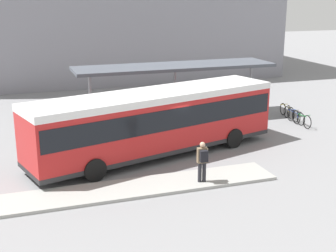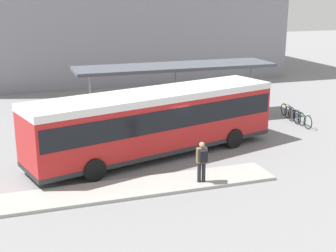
{
  "view_description": "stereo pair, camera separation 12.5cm",
  "coord_description": "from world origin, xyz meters",
  "px_view_note": "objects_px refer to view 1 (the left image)",
  "views": [
    {
      "loc": [
        -6.02,
        -19.28,
        7.13
      ],
      "look_at": [
        0.59,
        0.0,
        1.33
      ],
      "focal_mm": 50.0,
      "sensor_mm": 36.0,
      "label": 1
    },
    {
      "loc": [
        -5.9,
        -19.33,
        7.13
      ],
      "look_at": [
        0.59,
        0.0,
        1.33
      ],
      "focal_mm": 50.0,
      "sensor_mm": 36.0,
      "label": 2
    }
  ],
  "objects_px": {
    "city_bus": "(156,118)",
    "bicycle_yellow": "(287,111)",
    "bicycle_black": "(291,114)",
    "potted_planter_near_shelter": "(181,119)",
    "bicycle_blue": "(296,117)",
    "bicycle_green": "(302,119)",
    "pedestrian_waiting": "(203,159)"
  },
  "relations": [
    {
      "from": "city_bus",
      "to": "bicycle_yellow",
      "type": "height_order",
      "value": "city_bus"
    },
    {
      "from": "bicycle_black",
      "to": "potted_planter_near_shelter",
      "type": "distance_m",
      "value": 6.86
    },
    {
      "from": "bicycle_blue",
      "to": "bicycle_black",
      "type": "distance_m",
      "value": 0.68
    },
    {
      "from": "bicycle_black",
      "to": "bicycle_yellow",
      "type": "height_order",
      "value": "bicycle_yellow"
    },
    {
      "from": "bicycle_green",
      "to": "bicycle_black",
      "type": "bearing_deg",
      "value": 172.16
    },
    {
      "from": "city_bus",
      "to": "bicycle_yellow",
      "type": "xyz_separation_m",
      "value": [
        9.45,
        3.98,
        -1.36
      ]
    },
    {
      "from": "city_bus",
      "to": "bicycle_green",
      "type": "height_order",
      "value": "city_bus"
    },
    {
      "from": "pedestrian_waiting",
      "to": "potted_planter_near_shelter",
      "type": "bearing_deg",
      "value": -8.6
    },
    {
      "from": "bicycle_blue",
      "to": "bicycle_yellow",
      "type": "height_order",
      "value": "bicycle_yellow"
    },
    {
      "from": "bicycle_black",
      "to": "bicycle_yellow",
      "type": "bearing_deg",
      "value": 169.93
    },
    {
      "from": "city_bus",
      "to": "bicycle_black",
      "type": "xyz_separation_m",
      "value": [
        9.3,
        3.31,
        -1.38
      ]
    },
    {
      "from": "bicycle_blue",
      "to": "potted_planter_near_shelter",
      "type": "bearing_deg",
      "value": 83.16
    },
    {
      "from": "bicycle_blue",
      "to": "potted_planter_near_shelter",
      "type": "xyz_separation_m",
      "value": [
        -6.72,
        0.68,
        0.27
      ]
    },
    {
      "from": "pedestrian_waiting",
      "to": "bicycle_yellow",
      "type": "bearing_deg",
      "value": -42.85
    },
    {
      "from": "city_bus",
      "to": "bicycle_green",
      "type": "distance_m",
      "value": 9.41
    },
    {
      "from": "bicycle_green",
      "to": "bicycle_blue",
      "type": "distance_m",
      "value": 0.68
    },
    {
      "from": "bicycle_black",
      "to": "potted_planter_near_shelter",
      "type": "xyz_separation_m",
      "value": [
        -6.85,
        0.01,
        0.28
      ]
    },
    {
      "from": "pedestrian_waiting",
      "to": "bicycle_yellow",
      "type": "distance_m",
      "value": 11.82
    },
    {
      "from": "bicycle_black",
      "to": "bicycle_yellow",
      "type": "distance_m",
      "value": 0.69
    },
    {
      "from": "bicycle_black",
      "to": "potted_planter_near_shelter",
      "type": "bearing_deg",
      "value": -87.08
    },
    {
      "from": "pedestrian_waiting",
      "to": "bicycle_yellow",
      "type": "xyz_separation_m",
      "value": [
        8.81,
        7.86,
        -0.67
      ]
    },
    {
      "from": "bicycle_black",
      "to": "city_bus",
      "type": "bearing_deg",
      "value": -67.38
    },
    {
      "from": "city_bus",
      "to": "pedestrian_waiting",
      "type": "bearing_deg",
      "value": -96.39
    },
    {
      "from": "pedestrian_waiting",
      "to": "bicycle_yellow",
      "type": "relative_size",
      "value": 0.93
    },
    {
      "from": "bicycle_blue",
      "to": "city_bus",
      "type": "bearing_deg",
      "value": 105.03
    },
    {
      "from": "city_bus",
      "to": "bicycle_green",
      "type": "bearing_deg",
      "value": -3.61
    },
    {
      "from": "bicycle_blue",
      "to": "bicycle_yellow",
      "type": "distance_m",
      "value": 1.37
    },
    {
      "from": "pedestrian_waiting",
      "to": "bicycle_black",
      "type": "xyz_separation_m",
      "value": [
        8.65,
        7.19,
        -0.68
      ]
    },
    {
      "from": "bicycle_yellow",
      "to": "potted_planter_near_shelter",
      "type": "xyz_separation_m",
      "value": [
        -7.01,
        -0.66,
        0.27
      ]
    },
    {
      "from": "bicycle_blue",
      "to": "bicycle_black",
      "type": "bearing_deg",
      "value": -12.12
    },
    {
      "from": "city_bus",
      "to": "bicycle_black",
      "type": "relative_size",
      "value": 7.22
    },
    {
      "from": "bicycle_blue",
      "to": "bicycle_black",
      "type": "xyz_separation_m",
      "value": [
        0.13,
        0.67,
        -0.01
      ]
    }
  ]
}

